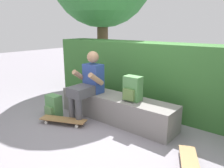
{
  "coord_description": "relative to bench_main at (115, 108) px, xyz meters",
  "views": [
    {
      "loc": [
        2.24,
        -2.54,
        1.6
      ],
      "look_at": [
        -0.0,
        0.21,
        0.67
      ],
      "focal_mm": 35.01,
      "sensor_mm": 36.0,
      "label": 1
    }
  ],
  "objects": [
    {
      "name": "backpack_on_ground",
      "position": [
        -0.97,
        -0.6,
        -0.03
      ],
      "size": [
        0.28,
        0.23,
        0.4
      ],
      "color": "#51894C",
      "rests_on": "ground"
    },
    {
      "name": "person_skater",
      "position": [
        -0.45,
        -0.22,
        0.42
      ],
      "size": [
        0.49,
        0.62,
        1.19
      ],
      "color": "#2D4793",
      "rests_on": "ground"
    },
    {
      "name": "ground_plane",
      "position": [
        0.0,
        -0.3,
        -0.22
      ],
      "size": [
        24.0,
        24.0,
        0.0
      ],
      "primitive_type": "plane",
      "color": "gray"
    },
    {
      "name": "skateboard_near_person",
      "position": [
        -0.56,
        -0.71,
        -0.15
      ],
      "size": [
        0.81,
        0.5,
        0.09
      ],
      "color": "olive",
      "rests_on": "ground"
    },
    {
      "name": "hedge_row",
      "position": [
        0.5,
        0.88,
        0.44
      ],
      "size": [
        5.09,
        0.67,
        1.32
      ],
      "color": "#34682E",
      "rests_on": "ground"
    },
    {
      "name": "bench_main",
      "position": [
        0.0,
        0.0,
        0.0
      ],
      "size": [
        2.22,
        0.51,
        0.44
      ],
      "color": "gray",
      "rests_on": "ground"
    },
    {
      "name": "skateboard_beside_bench",
      "position": [
        1.56,
        -0.59,
        -0.15
      ],
      "size": [
        0.53,
        0.81,
        0.09
      ],
      "color": "olive",
      "rests_on": "ground"
    },
    {
      "name": "backpack_on_bench",
      "position": [
        0.36,
        -0.01,
        0.41
      ],
      "size": [
        0.28,
        0.23,
        0.4
      ],
      "color": "#51894C",
      "rests_on": "bench_main"
    }
  ]
}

